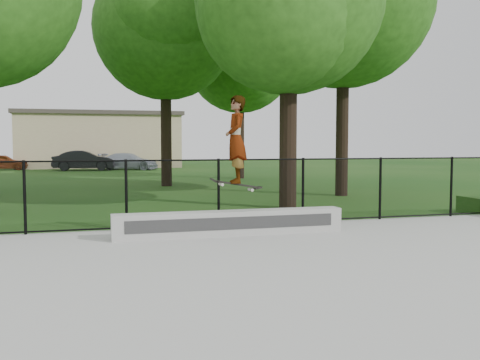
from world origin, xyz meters
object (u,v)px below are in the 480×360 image
at_px(car_a, 3,162).
at_px(car_b, 84,161).
at_px(skater_airborne, 236,141).
at_px(grind_ledge, 231,223).
at_px(car_c, 129,161).

bearing_deg(car_a, car_b, -112.13).
bearing_deg(car_a, skater_airborne, -165.54).
relative_size(car_b, skater_airborne, 2.02).
xyz_separation_m(car_b, skater_airborne, (3.20, -28.14, 1.26)).
bearing_deg(car_b, car_a, 73.01).
height_order(grind_ledge, skater_airborne, skater_airborne).
distance_m(grind_ledge, car_a, 31.23).
height_order(car_a, car_c, car_c).
bearing_deg(skater_airborne, car_c, 90.32).
distance_m(grind_ledge, car_b, 28.15).
bearing_deg(car_b, grind_ledge, -170.00).
relative_size(car_c, skater_airborne, 2.01).
bearing_deg(grind_ledge, car_b, 96.39).
height_order(car_b, car_c, car_b).
distance_m(car_b, car_c, 3.04).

